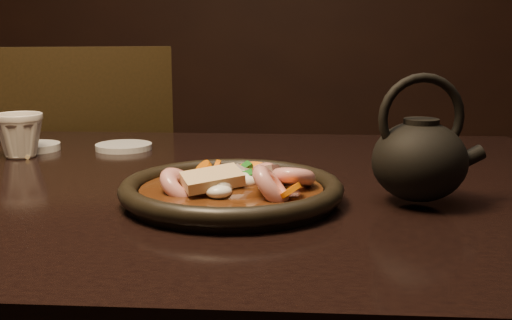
# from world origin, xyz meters

# --- Properties ---
(table) EXTENTS (1.60, 0.90, 0.75)m
(table) POSITION_xyz_m (0.00, 0.00, 0.67)
(table) COLOR black
(table) RESTS_ON floor
(chair) EXTENTS (0.55, 0.55, 0.94)m
(chair) POSITION_xyz_m (-0.19, 0.63, 0.51)
(chair) COLOR black
(chair) RESTS_ON floor
(plate) EXTENTS (0.30, 0.30, 0.03)m
(plate) POSITION_xyz_m (0.27, -0.12, 0.77)
(plate) COLOR black
(plate) RESTS_ON table
(stirfry) EXTENTS (0.21, 0.18, 0.06)m
(stirfry) POSITION_xyz_m (0.27, -0.12, 0.77)
(stirfry) COLOR #3B1C0A
(stirfry) RESTS_ON plate
(soy_dish) EXTENTS (0.09, 0.09, 0.01)m
(soy_dish) POSITION_xyz_m (-0.14, 0.22, 0.76)
(soy_dish) COLOR silver
(soy_dish) RESTS_ON table
(saucer_right) EXTENTS (0.11, 0.11, 0.01)m
(saucer_right) POSITION_xyz_m (0.02, 0.25, 0.76)
(saucer_right) COLOR silver
(saucer_right) RESTS_ON table
(tea_cup) EXTENTS (0.11, 0.10, 0.08)m
(tea_cup) POSITION_xyz_m (-0.14, 0.16, 0.79)
(tea_cup) COLOR beige
(tea_cup) RESTS_ON table
(chopsticks) EXTENTS (0.11, 0.25, 0.01)m
(chopsticks) POSITION_xyz_m (-0.17, 0.26, 0.75)
(chopsticks) COLOR tan
(chopsticks) RESTS_ON table
(teapot) EXTENTS (0.15, 0.12, 0.17)m
(teapot) POSITION_xyz_m (0.51, -0.11, 0.81)
(teapot) COLOR black
(teapot) RESTS_ON table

